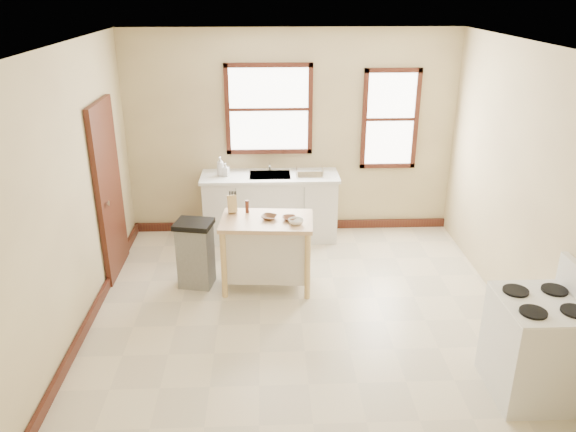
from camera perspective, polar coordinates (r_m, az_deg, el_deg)
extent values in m
plane|color=beige|center=(6.01, 1.40, -10.83)|extent=(5.00, 5.00, 0.00)
plane|color=white|center=(5.05, 1.71, 16.77)|extent=(5.00, 5.00, 0.00)
cube|color=beige|center=(7.76, 0.32, 8.30)|extent=(4.50, 0.04, 2.80)
cube|color=beige|center=(5.69, -21.72, 1.30)|extent=(0.04, 5.00, 2.80)
cube|color=beige|center=(5.96, 23.69, 1.91)|extent=(0.04, 5.00, 2.80)
cube|color=#3E1711|center=(6.96, -17.74, 2.50)|extent=(0.06, 0.90, 2.10)
cube|color=#3E1711|center=(8.16, 0.31, -0.91)|extent=(4.50, 0.04, 0.12)
cube|color=#3E1711|center=(6.26, -19.69, -10.21)|extent=(0.04, 5.00, 0.12)
cylinder|color=silver|center=(7.73, -1.88, 5.40)|extent=(0.03, 0.03, 0.22)
imported|color=#B2B2B2|center=(7.58, -6.88, 5.05)|extent=(0.12, 0.12, 0.26)
imported|color=#B2B2B2|center=(7.57, -6.36, 4.71)|extent=(0.10, 0.10, 0.18)
cylinder|color=#471E13|center=(6.50, -4.17, 0.97)|extent=(0.05, 0.05, 0.15)
imported|color=brown|center=(6.33, -1.94, -0.12)|extent=(0.23, 0.23, 0.04)
imported|color=brown|center=(6.31, 0.11, -0.23)|extent=(0.17, 0.17, 0.04)
imported|color=white|center=(6.20, 0.81, -0.57)|extent=(0.18, 0.18, 0.05)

